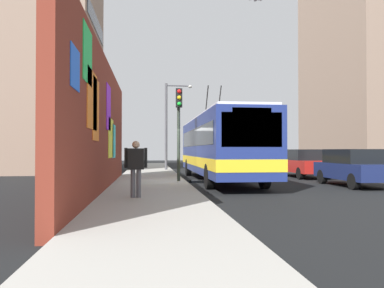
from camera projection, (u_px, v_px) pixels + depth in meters
The scene contains 12 objects.
ground_plane at pixel (186, 184), 17.39m from camera, with size 80.00×80.00×0.00m, color black.
sidewalk_slab at pixel (151, 182), 17.21m from camera, with size 48.00×3.20×0.15m, color #9E9B93.
graffiti_wall at pixel (103, 126), 13.74m from camera, with size 15.37×0.32×4.83m.
building_far_left at pixel (44, 66), 27.27m from camera, with size 9.37×7.35×15.12m.
building_far_right at pixel (368, 61), 32.61m from camera, with size 12.02×7.59×18.45m.
city_bus at pixel (219, 145), 19.02m from camera, with size 12.34×2.52×5.00m.
parked_car_navy at pixel (354, 167), 16.20m from camera, with size 4.08×1.78×1.58m.
parked_car_red at pixel (302, 162), 21.68m from camera, with size 4.80×1.76×1.58m.
pedestrian_near_wall at pixel (136, 164), 11.16m from camera, with size 0.22×0.67×1.66m.
traffic_light at pixel (179, 119), 17.04m from camera, with size 0.49×0.28×4.17m.
street_lamp at pixel (169, 119), 27.26m from camera, with size 0.44×1.95×6.19m.
curbside_puddle at pixel (196, 181), 18.61m from camera, with size 1.86×1.86×0.00m, color black.
Camera 1 is at (-17.34, 1.69, 1.54)m, focal length 35.59 mm.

